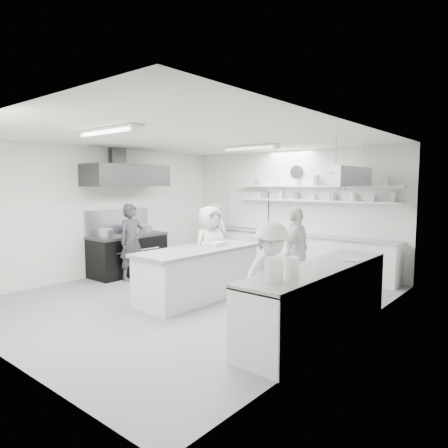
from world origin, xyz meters
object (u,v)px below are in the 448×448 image
Objects in this scene: cook_back at (214,235)px; cook_stove at (132,242)px; right_counter at (318,301)px; prep_island at (198,274)px; stove at (128,255)px; back_counter at (294,253)px.

cook_stove is at bearing 75.41° from cook_back.
right_counter reaches higher than prep_island.
cook_stove is 2.29m from cook_back.
right_counter is 1.96× the size of cook_back.
cook_back is at bearing 61.65° from stove.
prep_island is (-2.56, 0.19, -0.02)m from right_counter.
cook_stove is (-2.36, -3.10, 0.40)m from back_counter.
cook_back is (1.04, 1.94, 0.39)m from stove.
cook_stove is at bearing 176.33° from right_counter.
stove is 1.05× the size of cook_stove.
cook_stove is (-4.71, 0.30, 0.39)m from right_counter.
cook_back is (0.50, 2.23, -0.02)m from cook_stove.
cook_stove reaches higher than back_counter.
cook_stove reaches higher than right_counter.
right_counter is 2.57m from prep_island.
prep_island is 1.43× the size of cook_stove.
back_counter is (2.90, 2.80, 0.01)m from stove.
right_counter is at bearing 147.04° from cook_back.
cook_back reaches higher than back_counter.
back_counter is 4.13m from right_counter.
back_counter is 2.92× the size of cook_stove.
cook_back is at bearing -155.02° from back_counter.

